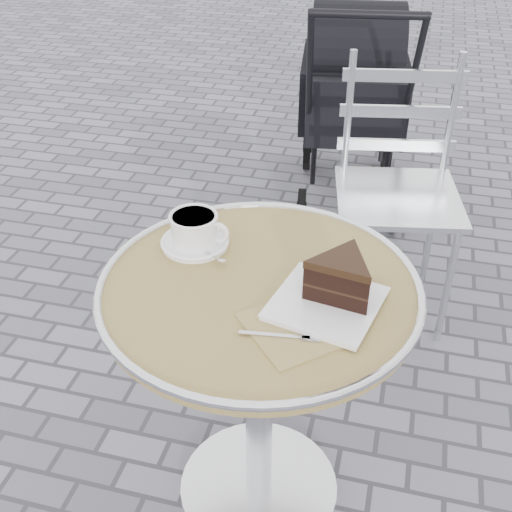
% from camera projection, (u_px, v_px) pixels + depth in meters
% --- Properties ---
extents(ground, '(80.00, 80.00, 0.00)m').
position_uv_depth(ground, '(259.00, 490.00, 1.82)').
color(ground, slate).
rests_on(ground, ground).
extents(cafe_table, '(0.72, 0.72, 0.74)m').
position_uv_depth(cafe_table, '(259.00, 341.00, 1.50)').
color(cafe_table, silver).
rests_on(cafe_table, ground).
extents(cappuccino_set, '(0.17, 0.16, 0.08)m').
position_uv_depth(cappuccino_set, '(195.00, 232.00, 1.51)').
color(cappuccino_set, white).
rests_on(cappuccino_set, cafe_table).
extents(cake_plate_set, '(0.32, 0.35, 0.11)m').
position_uv_depth(cake_plate_set, '(337.00, 284.00, 1.32)').
color(cake_plate_set, '#997E54').
rests_on(cake_plate_set, cafe_table).
extents(bistro_chair, '(0.49, 0.49, 0.94)m').
position_uv_depth(bistro_chair, '(398.00, 160.00, 2.25)').
color(bistro_chair, silver).
rests_on(bistro_chair, ground).
extents(baby_stroller, '(0.58, 1.04, 1.03)m').
position_uv_depth(baby_stroller, '(353.00, 103.00, 3.01)').
color(baby_stroller, black).
rests_on(baby_stroller, ground).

